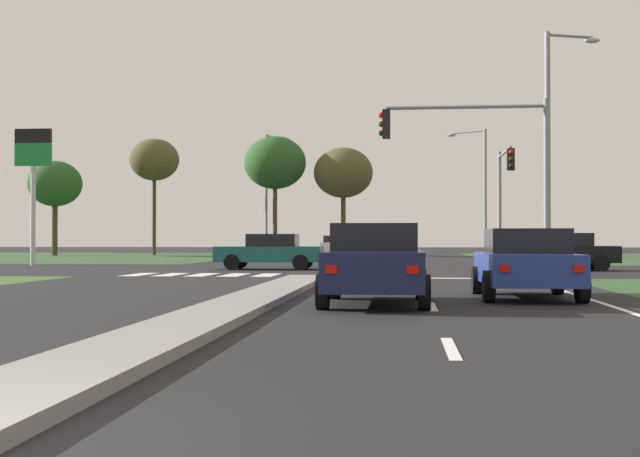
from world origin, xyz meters
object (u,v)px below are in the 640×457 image
(car_white_near, at_px, (335,246))
(treeline_near, at_px, (55,184))
(car_black_second, at_px, (562,251))
(car_teal_fourth, at_px, (270,251))
(traffic_signal_near_right, at_px, (484,153))
(treeline_second, at_px, (154,160))
(street_lamp_third, at_px, (481,185))
(street_lamp_fourth, at_px, (268,188))
(car_blue_fifth, at_px, (526,263))
(treeline_third, at_px, (275,163))
(treeline_fourth, at_px, (343,173))
(pedestrian_at_median, at_px, (342,241))
(fuel_price_totem, at_px, (33,165))
(traffic_signal_far_right, at_px, (504,185))
(car_navy_third, at_px, (376,263))
(street_lamp_second, at_px, (552,139))

(car_white_near, distance_m, treeline_near, 22.39)
(car_black_second, xyz_separation_m, car_teal_fourth, (-11.96, 0.01, -0.01))
(car_black_second, relative_size, traffic_signal_near_right, 0.75)
(car_teal_fourth, xyz_separation_m, treeline_second, (-14.72, 32.25, 6.99))
(street_lamp_third, distance_m, street_lamp_fourth, 21.57)
(street_lamp_fourth, distance_m, treeline_second, 9.64)
(car_blue_fifth, height_order, street_lamp_third, street_lamp_third)
(treeline_near, xyz_separation_m, treeline_third, (17.23, 0.74, 1.56))
(treeline_third, bearing_deg, car_white_near, 0.64)
(street_lamp_third, height_order, treeline_fourth, treeline_fourth)
(pedestrian_at_median, bearing_deg, car_black_second, 5.35)
(car_black_second, xyz_separation_m, treeline_fourth, (-10.92, 29.04, 5.54))
(fuel_price_totem, bearing_deg, traffic_signal_far_right, 0.12)
(car_white_near, distance_m, traffic_signal_far_right, 26.59)
(treeline_third, height_order, treeline_fourth, treeline_third)
(car_navy_third, xyz_separation_m, treeline_second, (-19.72, 50.76, 6.96))
(car_white_near, xyz_separation_m, car_navy_third, (4.59, -47.52, 0.01))
(street_lamp_second, height_order, fuel_price_totem, street_lamp_second)
(street_lamp_third, relative_size, treeline_fourth, 0.98)
(fuel_price_totem, xyz_separation_m, treeline_second, (-2.35, 27.83, 2.89))
(traffic_signal_far_right, bearing_deg, treeline_second, 131.86)
(car_blue_fifth, bearing_deg, treeline_fourth, 98.86)
(car_navy_third, height_order, street_lamp_third, street_lamp_third)
(car_navy_third, bearing_deg, street_lamp_fourth, 101.41)
(traffic_signal_far_right, bearing_deg, treeline_third, 120.44)
(car_black_second, xyz_separation_m, traffic_signal_near_right, (-3.77, -7.07, 3.29))
(street_lamp_third, bearing_deg, traffic_signal_far_right, -91.08)
(car_black_second, distance_m, treeline_near, 44.00)
(car_navy_third, distance_m, street_lamp_third, 37.39)
(traffic_signal_far_right, bearing_deg, car_blue_fifth, -95.52)
(car_blue_fifth, bearing_deg, car_teal_fourth, 116.21)
(car_teal_fourth, distance_m, street_lamp_second, 12.37)
(traffic_signal_far_right, height_order, street_lamp_second, street_lamp_second)
(traffic_signal_near_right, bearing_deg, car_white_near, 102.15)
(car_teal_fourth, distance_m, street_lamp_fourth, 33.70)
(car_teal_fourth, bearing_deg, fuel_price_totem, 70.35)
(traffic_signal_near_right, relative_size, street_lamp_second, 0.68)
(treeline_near, distance_m, treeline_second, 8.14)
(car_black_second, xyz_separation_m, pedestrian_at_median, (-9.49, 7.82, 0.39))
(car_navy_third, bearing_deg, car_teal_fourth, 105.12)
(car_teal_fourth, distance_m, fuel_price_totem, 13.76)
(traffic_signal_far_right, xyz_separation_m, street_lamp_fourth, (-15.55, 28.47, 1.71))
(car_white_near, distance_m, treeline_second, 16.97)
(car_black_second, xyz_separation_m, fuel_price_totem, (-24.33, 4.42, 4.09))
(pedestrian_at_median, relative_size, treeline_near, 0.23)
(car_black_second, height_order, traffic_signal_near_right, traffic_signal_near_right)
(street_lamp_second, relative_size, treeline_second, 0.91)
(car_teal_fourth, bearing_deg, pedestrian_at_median, -17.51)
(car_teal_fourth, xyz_separation_m, traffic_signal_far_right, (10.17, 4.46, 3.02))
(fuel_price_totem, height_order, treeline_fourth, treeline_fourth)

